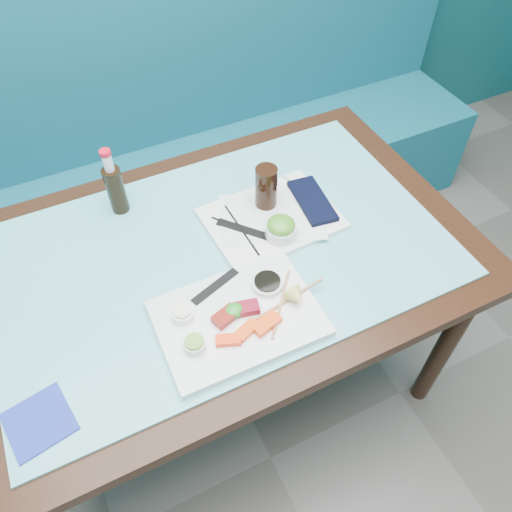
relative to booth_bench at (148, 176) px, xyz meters
name	(u,v)px	position (x,y,z in m)	size (l,w,h in m)	color
booth_bench	(148,176)	(0.00, 0.00, 0.00)	(3.00, 0.56, 1.17)	#0F5264
dining_table	(222,272)	(0.00, -0.84, 0.29)	(1.40, 0.90, 0.75)	black
glass_top	(221,253)	(0.00, -0.84, 0.38)	(1.22, 0.76, 0.01)	#59AFB3
sashimi_plate	(238,318)	(-0.05, -1.06, 0.39)	(0.39, 0.28, 0.02)	silver
salmon_left	(228,340)	(-0.10, -1.12, 0.41)	(0.06, 0.03, 0.01)	#FF320A
salmon_mid	(247,330)	(-0.05, -1.11, 0.41)	(0.06, 0.03, 0.01)	#F44609
salmon_right	(267,324)	(0.00, -1.12, 0.41)	(0.07, 0.03, 0.02)	#FF430A
tuna_left	(226,317)	(-0.08, -1.06, 0.41)	(0.06, 0.04, 0.02)	maroon
tuna_right	(246,308)	(-0.02, -1.06, 0.41)	(0.06, 0.04, 0.02)	maroon
seaweed_garnish	(234,310)	(-0.05, -1.05, 0.42)	(0.05, 0.04, 0.03)	#21851E
ramekin_wasabi	(195,345)	(-0.17, -1.10, 0.41)	(0.05, 0.05, 0.02)	silver
wasabi_fill	(194,341)	(-0.17, -1.10, 0.43)	(0.04, 0.04, 0.01)	#6AA735
ramekin_ginger	(183,314)	(-0.17, -1.01, 0.41)	(0.05, 0.05, 0.02)	white
ginger_fill	(182,311)	(-0.17, -1.01, 0.43)	(0.04, 0.04, 0.01)	#F8E2CC
soy_dish	(267,284)	(0.06, -1.01, 0.41)	(0.08, 0.08, 0.02)	silver
soy_fill	(267,281)	(0.06, -1.01, 0.42)	(0.07, 0.07, 0.01)	black
lemon_wedge	(297,298)	(0.10, -1.09, 0.43)	(0.05, 0.05, 0.04)	#DBCD67
chopstick_sleeve	(215,286)	(-0.06, -0.96, 0.41)	(0.15, 0.02, 0.00)	black
wooden_chopstick_a	(281,303)	(0.06, -1.08, 0.41)	(0.01, 0.01, 0.21)	#AE7A52
wooden_chopstick_b	(285,302)	(0.07, -1.08, 0.41)	(0.01, 0.01, 0.24)	#A2774C
serving_tray	(271,218)	(0.18, -0.79, 0.39)	(0.37, 0.27, 0.01)	white
paper_placemat	(271,217)	(0.18, -0.79, 0.40)	(0.29, 0.21, 0.00)	silver
seaweed_bowl	(281,231)	(0.17, -0.87, 0.41)	(0.09, 0.09, 0.03)	silver
seaweed_salad	(281,225)	(0.17, -0.87, 0.44)	(0.08, 0.08, 0.04)	#40861F
cola_glass	(266,187)	(0.19, -0.74, 0.46)	(0.06, 0.06, 0.13)	black
navy_pouch	(312,201)	(0.31, -0.79, 0.40)	(0.08, 0.19, 0.01)	black
fork	(293,181)	(0.31, -0.69, 0.40)	(0.01, 0.01, 0.08)	white
black_chopstick_a	(241,230)	(0.08, -0.80, 0.40)	(0.01, 0.01, 0.21)	black
black_chopstick_b	(244,229)	(0.09, -0.80, 0.40)	(0.01, 0.01, 0.21)	black
tray_sleeve	(243,229)	(0.08, -0.80, 0.40)	(0.03, 0.16, 0.00)	black
cola_bottle_body	(116,190)	(-0.20, -0.56, 0.46)	(0.05, 0.05, 0.15)	black
cola_bottle_neck	(108,162)	(-0.20, -0.56, 0.56)	(0.03, 0.03, 0.05)	silver
cola_bottle_cap	(105,153)	(-0.20, -0.56, 0.59)	(0.03, 0.03, 0.01)	red
blue_napkin	(39,422)	(-0.54, -1.11, 0.39)	(0.13, 0.13, 0.01)	#1B2A99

